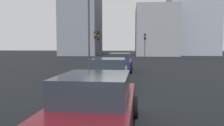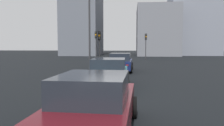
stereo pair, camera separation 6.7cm
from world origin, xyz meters
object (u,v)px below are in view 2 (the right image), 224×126
(traffic_light_near_left, at_px, (99,41))
(traffic_light_near_right, at_px, (146,41))
(street_lamp_kerbside, at_px, (89,21))
(car_navy_lead, at_px, (121,62))
(car_teal_second, at_px, (109,73))
(car_maroon_third, at_px, (94,106))
(traffic_light_far_left, at_px, (96,40))

(traffic_light_near_left, bearing_deg, traffic_light_near_right, 154.87)
(traffic_light_near_left, xyz_separation_m, street_lamp_kerbside, (-3.24, 0.38, 1.65))
(traffic_light_near_right, bearing_deg, traffic_light_near_left, -32.25)
(traffic_light_near_left, distance_m, street_lamp_kerbside, 3.66)
(car_navy_lead, height_order, car_teal_second, car_navy_lead)
(car_maroon_third, bearing_deg, street_lamp_kerbside, 13.18)
(car_teal_second, bearing_deg, street_lamp_kerbside, 16.23)
(car_teal_second, height_order, car_maroon_third, car_maroon_third)
(traffic_light_near_left, height_order, traffic_light_far_left, traffic_light_far_left)
(car_navy_lead, height_order, street_lamp_kerbside, street_lamp_kerbside)
(car_teal_second, relative_size, traffic_light_near_left, 1.31)
(car_maroon_third, relative_size, street_lamp_kerbside, 0.64)
(car_maroon_third, height_order, street_lamp_kerbside, street_lamp_kerbside)
(street_lamp_kerbside, bearing_deg, car_navy_lead, -111.15)
(car_teal_second, height_order, traffic_light_near_right, traffic_light_near_right)
(car_navy_lead, xyz_separation_m, car_maroon_third, (-13.53, -0.09, -0.00))
(traffic_light_near_right, xyz_separation_m, traffic_light_far_left, (-3.38, 6.78, 0.10))
(traffic_light_near_right, distance_m, traffic_light_far_left, 7.58)
(car_teal_second, relative_size, street_lamp_kerbside, 0.65)
(car_navy_lead, relative_size, traffic_light_far_left, 1.13)
(car_navy_lead, xyz_separation_m, car_teal_second, (-7.21, 0.21, -0.00))
(car_teal_second, distance_m, traffic_light_near_right, 22.22)
(car_maroon_third, bearing_deg, car_navy_lead, 2.41)
(traffic_light_near_right, height_order, traffic_light_far_left, traffic_light_far_left)
(car_navy_lead, bearing_deg, car_maroon_third, -178.53)
(traffic_light_near_right, bearing_deg, street_lamp_kerbside, -27.85)
(car_navy_lead, xyz_separation_m, traffic_light_near_left, (4.32, 2.41, 1.85))
(car_maroon_third, relative_size, traffic_light_near_left, 1.28)
(traffic_light_near_left, relative_size, traffic_light_far_left, 0.90)
(car_teal_second, xyz_separation_m, traffic_light_near_left, (11.53, 2.20, 1.86))
(traffic_light_near_left, bearing_deg, traffic_light_far_left, -166.11)
(street_lamp_kerbside, bearing_deg, traffic_light_near_left, -6.75)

